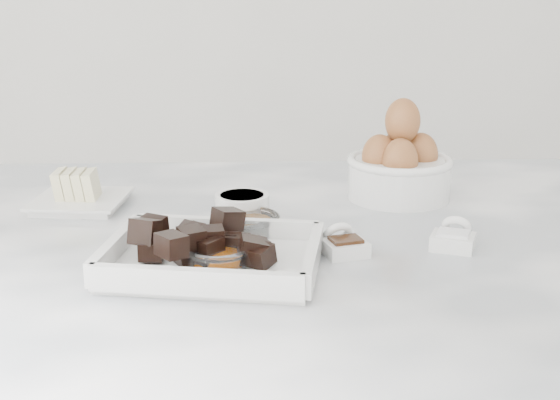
# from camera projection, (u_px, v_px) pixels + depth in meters

# --- Properties ---
(marble_slab) EXTENTS (1.20, 0.80, 0.04)m
(marble_slab) POSITION_uv_depth(u_px,v_px,m) (265.00, 252.00, 0.99)
(marble_slab) COLOR white
(marble_slab) RESTS_ON cabinet
(chocolate_dish) EXTENTS (0.26, 0.22, 0.06)m
(chocolate_dish) POSITION_uv_depth(u_px,v_px,m) (213.00, 249.00, 0.87)
(chocolate_dish) COLOR white
(chocolate_dish) RESTS_ON marble_slab
(butter_plate) EXTENTS (0.14, 0.14, 0.05)m
(butter_plate) POSITION_uv_depth(u_px,v_px,m) (78.00, 195.00, 1.11)
(butter_plate) COLOR white
(butter_plate) RESTS_ON marble_slab
(sugar_ramekin) EXTENTS (0.07, 0.07, 0.04)m
(sugar_ramekin) POSITION_uv_depth(u_px,v_px,m) (242.00, 209.00, 1.03)
(sugar_ramekin) COLOR white
(sugar_ramekin) RESTS_ON marble_slab
(egg_bowl) EXTENTS (0.16, 0.16, 0.15)m
(egg_bowl) POSITION_uv_depth(u_px,v_px,m) (400.00, 166.00, 1.14)
(egg_bowl) COLOR white
(egg_bowl) RESTS_ON marble_slab
(honey_bowl) EXTENTS (0.08, 0.08, 0.03)m
(honey_bowl) POSITION_uv_depth(u_px,v_px,m) (249.00, 227.00, 0.97)
(honey_bowl) COLOR white
(honey_bowl) RESTS_ON marble_slab
(zest_bowl) EXTENTS (0.08, 0.08, 0.03)m
(zest_bowl) POSITION_uv_depth(u_px,v_px,m) (218.00, 258.00, 0.87)
(zest_bowl) COLOR white
(zest_bowl) RESTS_ON marble_slab
(vanilla_spoon) EXTENTS (0.06, 0.07, 0.04)m
(vanilla_spoon) POSITION_uv_depth(u_px,v_px,m) (344.00, 244.00, 0.93)
(vanilla_spoon) COLOR white
(vanilla_spoon) RESTS_ON marble_slab
(salt_spoon) EXTENTS (0.06, 0.07, 0.04)m
(salt_spoon) POSITION_uv_depth(u_px,v_px,m) (454.00, 237.00, 0.95)
(salt_spoon) COLOR white
(salt_spoon) RESTS_ON marble_slab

